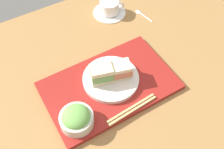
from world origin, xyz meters
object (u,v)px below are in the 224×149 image
Objects in this scene: sandwich_far at (120,70)px; teaspoon at (140,13)px; chopsticks_pair at (132,109)px; sandwich_near at (102,74)px; coffee_cup at (110,8)px; salad_bowl at (76,118)px; sandwich_plate at (111,79)px.

teaspoon is (26.54, 25.76, -5.75)cm from sandwich_far.
chopsticks_pair is at bearing -127.59° from teaspoon.
sandwich_near is 38.15cm from coffee_cup.
chopsticks_pair is at bearing -15.63° from salad_bowl.
chopsticks_pair is at bearing -90.54° from sandwich_plate.
sandwich_near is 0.46× the size of chopsticks_pair.
sandwich_far is 0.63× the size of coffee_cup.
teaspoon is at bearing 36.62° from sandwich_near.
chopsticks_pair is at bearing -111.96° from coffee_cup.
coffee_cup is 13.52cm from teaspoon.
sandwich_plate is 13.59cm from chopsticks_pair.
salad_bowl is (-14.13, -9.59, -1.85)cm from sandwich_near.
sandwich_near is 0.97× the size of sandwich_far.
teaspoon is (11.26, -7.15, -2.22)cm from coffee_cup.
salad_bowl is 17.88cm from chopsticks_pair.
coffee_cup is at bearing 49.11° from salad_bowl.
salad_bowl is 0.75× the size of coffee_cup.
chopsticks_pair is at bearing -78.56° from sandwich_near.
coffee_cup is (18.31, 32.15, 0.14)cm from sandwich_plate.
coffee_cup reaches higher than teaspoon.
sandwich_far is 21.79cm from salad_bowl.
salad_bowl is at bearing -158.25° from sandwich_far.
chopsticks_pair is 1.32× the size of coffee_cup.
sandwich_far is at bearing -14.15° from sandwich_near.
teaspoon is (32.60, 24.23, -6.08)cm from sandwich_near.
chopsticks_pair is (-3.16, -12.82, -4.14)cm from sandwich_far.
sandwich_far is (3.03, -0.76, 3.66)cm from sandwich_plate.
coffee_cup is (35.47, 40.97, -2.00)cm from salad_bowl.
sandwich_near is 6.26cm from sandwich_far.
salad_bowl is 0.57× the size of chopsticks_pair.
chopsticks_pair is 48.72cm from teaspoon.
sandwich_plate is 1.97× the size of teaspoon.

